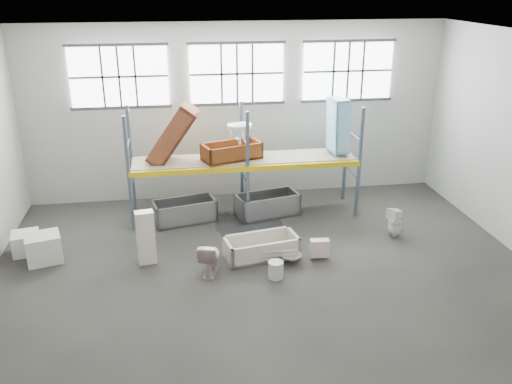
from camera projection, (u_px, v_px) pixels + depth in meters
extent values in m
cube|color=#45413B|center=(267.00, 278.00, 11.84)|extent=(12.00, 10.00, 0.10)
cube|color=silver|center=(269.00, 37.00, 9.97)|extent=(12.00, 10.00, 0.10)
cube|color=#B9B9AC|center=(237.00, 112.00, 15.55)|extent=(12.00, 0.10, 5.00)
cube|color=#A0A095|center=(343.00, 308.00, 6.26)|extent=(12.00, 0.10, 5.00)
cube|color=white|center=(119.00, 77.00, 14.59)|extent=(2.60, 0.04, 1.60)
cube|color=white|center=(237.00, 74.00, 15.05)|extent=(2.60, 0.04, 1.60)
cube|color=white|center=(348.00, 71.00, 15.51)|extent=(2.60, 0.04, 1.60)
cube|color=slate|center=(129.00, 175.00, 13.51)|extent=(0.08, 0.08, 3.00)
cube|color=slate|center=(131.00, 160.00, 14.61)|extent=(0.08, 0.08, 3.00)
cube|color=slate|center=(248.00, 169.00, 13.94)|extent=(0.08, 0.08, 3.00)
cube|color=slate|center=(242.00, 155.00, 15.04)|extent=(0.08, 0.08, 3.00)
cube|color=slate|center=(359.00, 163.00, 14.37)|extent=(0.08, 0.08, 3.00)
cube|color=slate|center=(346.00, 150.00, 15.47)|extent=(0.08, 0.08, 3.00)
cube|color=yellow|center=(248.00, 169.00, 13.94)|extent=(6.00, 0.10, 0.14)
cube|color=yellow|center=(242.00, 155.00, 15.04)|extent=(6.00, 0.10, 0.14)
cube|color=gray|center=(244.00, 159.00, 14.46)|extent=(5.90, 1.10, 0.03)
cylinder|color=black|center=(249.00, 225.00, 14.30)|extent=(1.80, 1.80, 0.00)
cube|color=beige|center=(319.00, 248.00, 12.47)|extent=(0.45, 0.24, 0.41)
imported|color=#C1ABA1|center=(291.00, 257.00, 12.29)|extent=(0.62, 0.62, 0.17)
imported|color=beige|center=(210.00, 257.00, 11.85)|extent=(0.60, 0.82, 0.75)
cube|color=beige|center=(146.00, 237.00, 12.19)|extent=(0.44, 0.32, 1.26)
imported|color=white|center=(395.00, 222.00, 13.54)|extent=(0.46, 0.46, 0.77)
imported|color=white|center=(240.00, 144.00, 13.97)|extent=(0.74, 0.63, 0.56)
cylinder|color=beige|center=(276.00, 270.00, 11.71)|extent=(0.40, 0.40, 0.39)
cube|color=silver|center=(44.00, 248.00, 12.36)|extent=(0.91, 0.83, 0.65)
cube|color=white|center=(26.00, 243.00, 12.76)|extent=(0.72, 0.72, 0.51)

